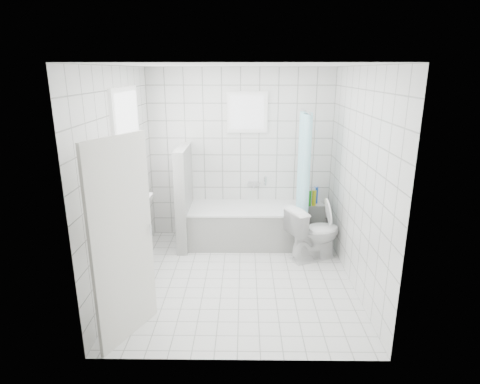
{
  "coord_description": "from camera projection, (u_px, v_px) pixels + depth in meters",
  "views": [
    {
      "loc": [
        0.06,
        -4.57,
        2.54
      ],
      "look_at": [
        0.0,
        0.35,
        1.05
      ],
      "focal_mm": 30.0,
      "sensor_mm": 36.0,
      "label": 1
    }
  ],
  "objects": [
    {
      "name": "wall_right",
      "position": [
        358.0,
        181.0,
        4.72
      ],
      "size": [
        0.02,
        3.0,
        2.6
      ],
      "primitive_type": "cube",
      "color": "white",
      "rests_on": "ground"
    },
    {
      "name": "window_sill",
      "position": [
        138.0,
        207.0,
        5.16
      ],
      "size": [
        0.18,
        1.02,
        0.08
      ],
      "primitive_type": "cube",
      "color": "white",
      "rests_on": "wall_left"
    },
    {
      "name": "ceiling",
      "position": [
        239.0,
        65.0,
        4.36
      ],
      "size": [
        3.0,
        3.0,
        0.0
      ],
      "primitive_type": "plane",
      "rotation": [
        3.14,
        0.0,
        0.0
      ],
      "color": "white",
      "rests_on": "ground"
    },
    {
      "name": "window_left",
      "position": [
        130.0,
        150.0,
        4.95
      ],
      "size": [
        0.01,
        0.9,
        1.4
      ],
      "primitive_type": "cube",
      "color": "white",
      "rests_on": "wall_left"
    },
    {
      "name": "tiled_ledge",
      "position": [
        310.0,
        220.0,
        6.34
      ],
      "size": [
        0.4,
        0.24,
        0.55
      ],
      "primitive_type": "cube",
      "color": "white",
      "rests_on": "ground"
    },
    {
      "name": "door",
      "position": [
        123.0,
        242.0,
        3.76
      ],
      "size": [
        0.38,
        0.74,
        2.0
      ],
      "primitive_type": "cube",
      "rotation": [
        0.0,
        0.0,
        -0.44
      ],
      "color": "silver",
      "rests_on": "ground"
    },
    {
      "name": "ground",
      "position": [
        239.0,
        279.0,
        5.11
      ],
      "size": [
        3.0,
        3.0,
        0.0
      ],
      "primitive_type": "plane",
      "color": "white",
      "rests_on": "ground"
    },
    {
      "name": "toilet",
      "position": [
        314.0,
        233.0,
        5.56
      ],
      "size": [
        0.87,
        0.7,
        0.77
      ],
      "primitive_type": "imported",
      "rotation": [
        0.0,
        0.0,
        1.99
      ],
      "color": "white",
      "rests_on": "ground"
    },
    {
      "name": "wall_back",
      "position": [
        241.0,
        155.0,
        6.17
      ],
      "size": [
        2.8,
        0.02,
        2.6
      ],
      "primitive_type": "cube",
      "color": "white",
      "rests_on": "ground"
    },
    {
      "name": "wall_left",
      "position": [
        121.0,
        180.0,
        4.75
      ],
      "size": [
        0.02,
        3.0,
        2.6
      ],
      "primitive_type": "cube",
      "color": "white",
      "rests_on": "ground"
    },
    {
      "name": "shower_curtain",
      "position": [
        304.0,
        176.0,
        5.71
      ],
      "size": [
        0.14,
        0.48,
        1.78
      ],
      "primitive_type": null,
      "color": "#48C2D4",
      "rests_on": "curtain_rod"
    },
    {
      "name": "sill_bottles",
      "position": [
        139.0,
        197.0,
        5.14
      ],
      "size": [
        0.17,
        0.55,
        0.18
      ],
      "color": "white",
      "rests_on": "window_sill"
    },
    {
      "name": "wall_front",
      "position": [
        237.0,
        228.0,
        3.3
      ],
      "size": [
        2.8,
        0.02,
        2.6
      ],
      "primitive_type": "cube",
      "color": "white",
      "rests_on": "ground"
    },
    {
      "name": "tub_faucet",
      "position": [
        254.0,
        184.0,
        6.26
      ],
      "size": [
        0.18,
        0.06,
        0.06
      ],
      "primitive_type": "cube",
      "color": "silver",
      "rests_on": "wall_back"
    },
    {
      "name": "window_back",
      "position": [
        247.0,
        112.0,
        5.94
      ],
      "size": [
        0.5,
        0.01,
        0.5
      ],
      "primitive_type": "cube",
      "color": "white",
      "rests_on": "wall_back"
    },
    {
      "name": "ledge_bottles",
      "position": [
        313.0,
        197.0,
        6.18
      ],
      "size": [
        0.19,
        0.19,
        0.26
      ],
      "color": "#199318",
      "rests_on": "tiled_ledge"
    },
    {
      "name": "bathtub",
      "position": [
        247.0,
        225.0,
        6.1
      ],
      "size": [
        1.74,
        0.77,
        0.58
      ],
      "color": "white",
      "rests_on": "ground"
    },
    {
      "name": "curtain_rod",
      "position": [
        306.0,
        111.0,
        5.57
      ],
      "size": [
        0.02,
        0.8,
        0.02
      ],
      "primitive_type": "cylinder",
      "rotation": [
        1.57,
        0.0,
        0.0
      ],
      "color": "silver",
      "rests_on": "wall_back"
    },
    {
      "name": "partition_wall",
      "position": [
        184.0,
        197.0,
        5.93
      ],
      "size": [
        0.15,
        0.85,
        1.5
      ],
      "primitive_type": "cube",
      "color": "white",
      "rests_on": "ground"
    }
  ]
}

